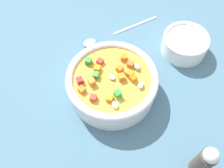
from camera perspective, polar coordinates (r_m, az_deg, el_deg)
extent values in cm
cube|color=#42667A|center=(56.77, 0.00, -2.08)|extent=(140.00, 140.00, 2.00)
cylinder|color=white|center=(53.75, 0.00, -0.27)|extent=(18.84, 18.84, 4.97)
torus|color=white|center=(51.24, 0.00, 1.42)|extent=(19.27, 19.27, 1.56)
cylinder|color=gold|center=(51.47, 0.00, 1.26)|extent=(16.17, 16.17, 0.40)
ellipsoid|color=beige|center=(52.48, 5.72, 3.99)|extent=(1.72, 2.03, 1.12)
cube|color=orange|center=(51.81, 1.79, 3.48)|extent=(1.73, 1.73, 1.29)
cube|color=orange|center=(51.20, 4.13, 2.29)|extent=(1.71, 1.71, 1.27)
cube|color=green|center=(48.57, 1.30, -2.28)|extent=(1.73, 1.73, 1.44)
cube|color=orange|center=(50.14, -4.65, 0.46)|extent=(1.71, 1.71, 1.37)
cube|color=orange|center=(52.08, -3.41, 3.59)|extent=(1.42, 1.42, 1.08)
ellipsoid|color=beige|center=(50.17, 6.63, -0.24)|extent=(1.25, 1.81, 0.98)
ellipsoid|color=beige|center=(47.81, 0.70, -4.82)|extent=(1.87, 2.05, 0.79)
cube|color=red|center=(53.20, -2.73, 5.18)|extent=(1.70, 1.70, 0.89)
cube|color=red|center=(48.52, -4.32, -3.14)|extent=(1.30, 1.30, 1.05)
cube|color=orange|center=(53.65, 2.71, 6.10)|extent=(1.26, 1.26, 1.20)
cube|color=green|center=(53.21, -5.42, 5.22)|extent=(1.41, 1.41, 1.22)
cube|color=orange|center=(50.59, 2.12, 1.41)|extent=(1.60, 1.60, 1.28)
cube|color=orange|center=(52.80, 4.23, 4.58)|extent=(1.51, 1.51, 1.03)
cube|color=red|center=(50.74, -7.38, 0.82)|extent=(1.66, 1.66, 1.13)
ellipsoid|color=beige|center=(50.81, -0.48, 1.28)|extent=(1.95, 2.04, 0.73)
cube|color=orange|center=(49.65, -6.92, -1.27)|extent=(1.72, 1.72, 1.00)
cube|color=orange|center=(50.50, 4.83, 0.85)|extent=(1.74, 1.74, 1.15)
cube|color=orange|center=(48.36, -0.31, -3.26)|extent=(1.36, 1.36, 0.99)
cube|color=green|center=(50.99, -3.85, 1.82)|extent=(1.34, 1.34, 1.14)
cylinder|color=silver|center=(68.06, 5.39, 13.35)|extent=(11.29, 7.92, 0.70)
ellipsoid|color=silver|center=(63.57, -5.15, 9.34)|extent=(4.08, 3.81, 1.01)
cylinder|color=white|center=(63.36, 16.22, 8.62)|extent=(10.74, 10.74, 4.14)
torus|color=white|center=(61.70, 16.74, 9.97)|extent=(10.84, 10.84, 0.86)
cylinder|color=#4C3828|center=(48.86, 20.00, -16.49)|extent=(3.07, 3.07, 7.50)
sphere|color=silver|center=(44.82, 21.72, -14.95)|extent=(2.77, 2.77, 2.77)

